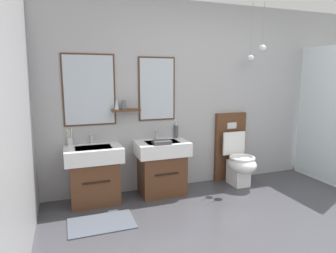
{
  "coord_description": "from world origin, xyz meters",
  "views": [
    {
      "loc": [
        -2.05,
        -1.65,
        1.53
      ],
      "look_at": [
        -0.79,
        1.85,
        0.89
      ],
      "focal_mm": 31.35,
      "sensor_mm": 36.0,
      "label": 1
    }
  ],
  "objects_px": {
    "toothbrush_cup": "(70,141)",
    "toilet": "(236,158)",
    "folded_hand_towel": "(162,142)",
    "vanity_sink_right": "(162,166)",
    "shower_tray": "(334,151)",
    "soap_dispenser": "(176,131)",
    "vanity_sink_left": "(94,173)"
  },
  "relations": [
    {
      "from": "toothbrush_cup",
      "to": "toilet",
      "type": "bearing_deg",
      "value": -4.12
    },
    {
      "from": "toothbrush_cup",
      "to": "folded_hand_towel",
      "type": "height_order",
      "value": "toothbrush_cup"
    },
    {
      "from": "vanity_sink_right",
      "to": "shower_tray",
      "type": "xyz_separation_m",
      "value": [
        2.6,
        -0.34,
        0.06
      ]
    },
    {
      "from": "shower_tray",
      "to": "soap_dispenser",
      "type": "bearing_deg",
      "value": 167.83
    },
    {
      "from": "folded_hand_towel",
      "to": "soap_dispenser",
      "type": "bearing_deg",
      "value": 44.07
    },
    {
      "from": "vanity_sink_left",
      "to": "folded_hand_towel",
      "type": "bearing_deg",
      "value": -9.2
    },
    {
      "from": "soap_dispenser",
      "to": "shower_tray",
      "type": "height_order",
      "value": "shower_tray"
    },
    {
      "from": "toothbrush_cup",
      "to": "shower_tray",
      "type": "relative_size",
      "value": 0.11
    },
    {
      "from": "vanity_sink_left",
      "to": "shower_tray",
      "type": "relative_size",
      "value": 0.36
    },
    {
      "from": "vanity_sink_left",
      "to": "toothbrush_cup",
      "type": "relative_size",
      "value": 3.34
    },
    {
      "from": "folded_hand_towel",
      "to": "toothbrush_cup",
      "type": "bearing_deg",
      "value": 165.07
    },
    {
      "from": "toilet",
      "to": "folded_hand_towel",
      "type": "bearing_deg",
      "value": -173.79
    },
    {
      "from": "toilet",
      "to": "shower_tray",
      "type": "height_order",
      "value": "shower_tray"
    },
    {
      "from": "toilet",
      "to": "toothbrush_cup",
      "type": "relative_size",
      "value": 4.8
    },
    {
      "from": "vanity_sink_left",
      "to": "folded_hand_towel",
      "type": "distance_m",
      "value": 0.9
    },
    {
      "from": "vanity_sink_left",
      "to": "toilet",
      "type": "bearing_deg",
      "value": -0.2
    },
    {
      "from": "toothbrush_cup",
      "to": "folded_hand_towel",
      "type": "relative_size",
      "value": 0.95
    },
    {
      "from": "vanity_sink_right",
      "to": "folded_hand_towel",
      "type": "height_order",
      "value": "folded_hand_towel"
    },
    {
      "from": "toilet",
      "to": "folded_hand_towel",
      "type": "distance_m",
      "value": 1.22
    },
    {
      "from": "vanity_sink_right",
      "to": "toilet",
      "type": "height_order",
      "value": "toilet"
    },
    {
      "from": "vanity_sink_right",
      "to": "shower_tray",
      "type": "relative_size",
      "value": 0.36
    },
    {
      "from": "soap_dispenser",
      "to": "folded_hand_towel",
      "type": "distance_m",
      "value": 0.43
    },
    {
      "from": "toothbrush_cup",
      "to": "folded_hand_towel",
      "type": "xyz_separation_m",
      "value": [
        1.08,
        -0.29,
        -0.04
      ]
    },
    {
      "from": "vanity_sink_left",
      "to": "soap_dispenser",
      "type": "distance_m",
      "value": 1.21
    },
    {
      "from": "vanity_sink_left",
      "to": "toothbrush_cup",
      "type": "height_order",
      "value": "toothbrush_cup"
    },
    {
      "from": "soap_dispenser",
      "to": "shower_tray",
      "type": "relative_size",
      "value": 0.1
    },
    {
      "from": "soap_dispenser",
      "to": "toilet",
      "type": "bearing_deg",
      "value": -11.33
    },
    {
      "from": "toilet",
      "to": "soap_dispenser",
      "type": "relative_size",
      "value": 4.9
    },
    {
      "from": "toothbrush_cup",
      "to": "soap_dispenser",
      "type": "xyz_separation_m",
      "value": [
        1.38,
        0.01,
        0.03
      ]
    },
    {
      "from": "toothbrush_cup",
      "to": "vanity_sink_right",
      "type": "bearing_deg",
      "value": -7.86
    },
    {
      "from": "vanity_sink_right",
      "to": "soap_dispenser",
      "type": "xyz_separation_m",
      "value": [
        0.27,
        0.16,
        0.41
      ]
    },
    {
      "from": "soap_dispenser",
      "to": "folded_hand_towel",
      "type": "relative_size",
      "value": 0.93
    }
  ]
}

